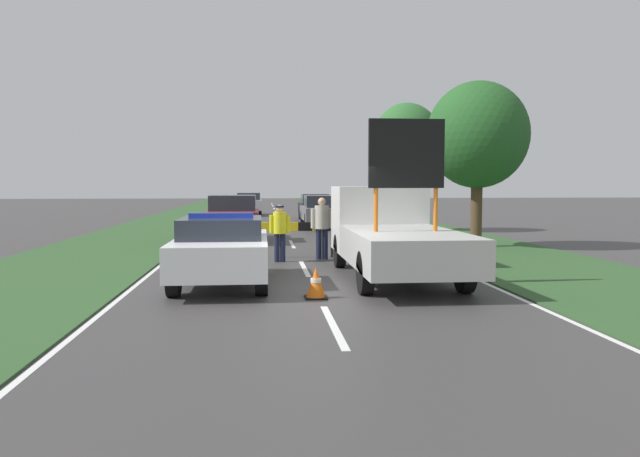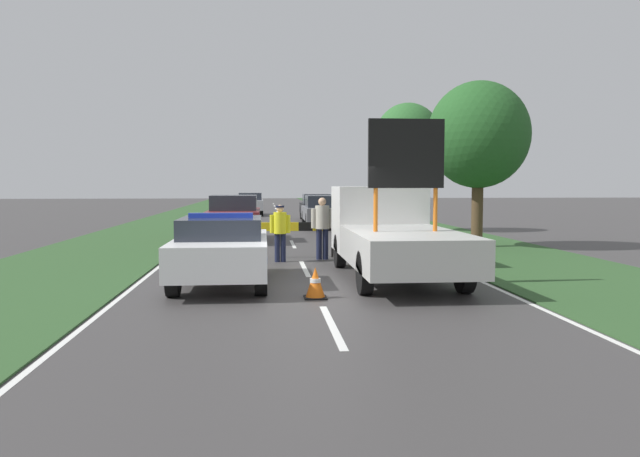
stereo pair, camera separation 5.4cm
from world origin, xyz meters
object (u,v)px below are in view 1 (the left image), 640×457
(traffic_cone_near_police, at_px, (362,247))
(queued_car_sedan_silver, at_px, (249,203))
(police_car, at_px, (222,249))
(pedestrian_civilian, at_px, (322,223))
(queued_car_sedan_black, at_px, (315,207))
(queued_car_wagon_maroon, at_px, (233,217))
(road_barrier, at_px, (298,229))
(roadside_tree_near_left, at_px, (407,139))
(queued_car_suv_grey, at_px, (322,211))
(traffic_cone_near_truck, at_px, (316,283))
(work_truck, at_px, (391,232))
(roadside_tree_near_right, at_px, (478,135))
(traffic_cone_centre_front, at_px, (196,255))
(police_officer, at_px, (280,228))

(traffic_cone_near_police, bearing_deg, queued_car_sedan_silver, 98.25)
(police_car, xyz_separation_m, pedestrian_civilian, (2.54, 4.22, 0.27))
(pedestrian_civilian, relative_size, queued_car_sedan_black, 0.43)
(queued_car_sedan_silver, bearing_deg, police_car, 90.02)
(queued_car_wagon_maroon, relative_size, queued_car_sedan_silver, 1.00)
(road_barrier, relative_size, queued_car_wagon_maroon, 0.56)
(traffic_cone_near_police, xyz_separation_m, roadside_tree_near_left, (3.67, 10.23, 3.80))
(pedestrian_civilian, distance_m, queued_car_suv_grey, 12.85)
(traffic_cone_near_truck, xyz_separation_m, queued_car_wagon_maroon, (-2.07, 12.00, 0.60))
(pedestrian_civilian, height_order, traffic_cone_near_police, pedestrian_civilian)
(work_truck, distance_m, roadside_tree_near_left, 14.17)
(road_barrier, bearing_deg, queued_car_sedan_black, 91.34)
(work_truck, relative_size, queued_car_sedan_black, 1.53)
(queued_car_sedan_silver, distance_m, roadside_tree_near_right, 23.91)
(pedestrian_civilian, relative_size, roadside_tree_near_right, 0.32)
(queued_car_sedan_black, relative_size, queued_car_sedan_silver, 0.92)
(queued_car_suv_grey, height_order, roadside_tree_near_right, roadside_tree_near_right)
(work_truck, xyz_separation_m, roadside_tree_near_left, (3.50, 13.38, 3.13))
(roadside_tree_near_left, bearing_deg, pedestrian_civilian, -115.41)
(traffic_cone_near_truck, distance_m, queued_car_sedan_black, 25.18)
(police_car, bearing_deg, queued_car_wagon_maroon, 96.61)
(work_truck, bearing_deg, pedestrian_civilian, -71.14)
(road_barrier, relative_size, traffic_cone_centre_front, 4.53)
(queued_car_suv_grey, xyz_separation_m, roadside_tree_near_right, (4.22, -9.96, 2.92))
(traffic_cone_centre_front, bearing_deg, police_car, -75.00)
(traffic_cone_near_police, height_order, queued_car_sedan_black, queued_car_sedan_black)
(road_barrier, xyz_separation_m, queued_car_wagon_maroon, (-2.11, 5.54, 0.06))
(traffic_cone_near_police, relative_size, queued_car_sedan_silver, 0.16)
(police_car, height_order, queued_car_sedan_silver, police_car)
(work_truck, xyz_separation_m, traffic_cone_near_police, (-0.17, 3.15, -0.68))
(traffic_cone_near_police, height_order, queued_car_sedan_silver, queued_car_sedan_silver)
(road_barrier, distance_m, roadside_tree_near_left, 11.51)
(road_barrier, bearing_deg, queued_car_suv_grey, 88.82)
(pedestrian_civilian, relative_size, traffic_cone_near_police, 2.51)
(queued_car_wagon_maroon, height_order, roadside_tree_near_left, roadside_tree_near_left)
(work_truck, bearing_deg, police_officer, -51.31)
(work_truck, relative_size, queued_car_wagon_maroon, 1.41)
(road_barrier, relative_size, pedestrian_civilian, 1.41)
(traffic_cone_centre_front, xyz_separation_m, queued_car_sedan_black, (4.87, 19.93, 0.53))
(police_officer, relative_size, traffic_cone_near_police, 2.24)
(police_car, xyz_separation_m, queued_car_wagon_maroon, (-0.22, 10.25, 0.13))
(queued_car_sedan_black, height_order, queued_car_sedan_silver, queued_car_sedan_black)
(road_barrier, xyz_separation_m, police_officer, (-0.56, -0.94, 0.10))
(traffic_cone_near_truck, bearing_deg, traffic_cone_centre_front, 118.15)
(police_car, distance_m, roadside_tree_near_right, 11.09)
(work_truck, relative_size, traffic_cone_centre_front, 11.42)
(work_truck, bearing_deg, roadside_tree_near_right, -126.92)
(traffic_cone_centre_front, bearing_deg, traffic_cone_near_police, 8.18)
(traffic_cone_centre_front, bearing_deg, roadside_tree_near_left, 52.89)
(police_officer, height_order, roadside_tree_near_right, roadside_tree_near_right)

